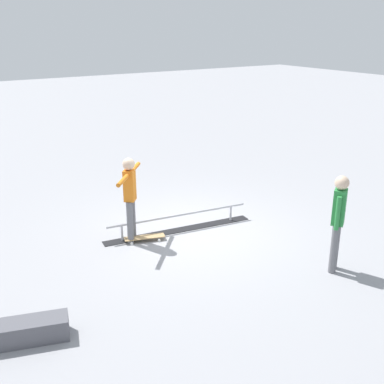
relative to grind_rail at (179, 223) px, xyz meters
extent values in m
plane|color=#9E9EA3|center=(-0.17, 0.21, -0.16)|extent=(60.00, 60.00, 0.00)
cube|color=black|center=(0.00, 0.00, -0.15)|extent=(3.22, 0.68, 0.01)
cylinder|color=#B7B7BC|center=(-1.21, 0.17, 0.01)|extent=(0.04, 0.04, 0.34)
cylinder|color=#B7B7BC|center=(1.21, -0.17, 0.01)|extent=(0.04, 0.04, 0.34)
cylinder|color=#B7B7BC|center=(0.00, 0.00, 0.18)|extent=(3.03, 0.47, 0.05)
cylinder|color=slate|center=(1.10, 0.00, 0.27)|extent=(0.18, 0.18, 0.86)
cylinder|color=slate|center=(0.99, -0.12, 0.27)|extent=(0.18, 0.18, 0.86)
cube|color=orange|center=(1.05, -0.06, 1.01)|extent=(0.30, 0.30, 0.61)
sphere|color=beige|center=(1.05, -0.06, 1.43)|extent=(0.23, 0.23, 0.23)
cylinder|color=orange|center=(1.31, 0.24, 1.24)|extent=(0.44, 0.48, 0.08)
cylinder|color=orange|center=(0.78, -0.36, 1.24)|extent=(0.44, 0.48, 0.08)
cube|color=tan|center=(0.83, 0.06, -0.08)|extent=(0.82, 0.43, 0.02)
cylinder|color=white|center=(1.13, 0.09, -0.13)|extent=(0.06, 0.04, 0.05)
cylinder|color=white|center=(1.06, -0.13, -0.13)|extent=(0.06, 0.04, 0.05)
cylinder|color=white|center=(0.61, 0.25, -0.13)|extent=(0.06, 0.04, 0.05)
cylinder|color=white|center=(0.54, 0.03, -0.13)|extent=(0.06, 0.04, 0.05)
cylinder|color=slate|center=(-1.47, 2.82, 0.28)|extent=(0.18, 0.18, 0.87)
cylinder|color=slate|center=(-1.33, 2.92, 0.28)|extent=(0.18, 0.18, 0.87)
cube|color=#2D8C42|center=(-1.40, 2.87, 1.02)|extent=(0.30, 0.29, 0.62)
sphere|color=beige|center=(-1.40, 2.87, 1.45)|extent=(0.24, 0.24, 0.24)
cylinder|color=#2D8C42|center=(-1.53, 2.78, 0.97)|extent=(0.11, 0.11, 0.58)
cylinder|color=#2D8C42|center=(-1.27, 2.96, 0.97)|extent=(0.11, 0.11, 0.58)
camera|label=1|loc=(4.59, 7.68, 3.91)|focal=44.05mm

